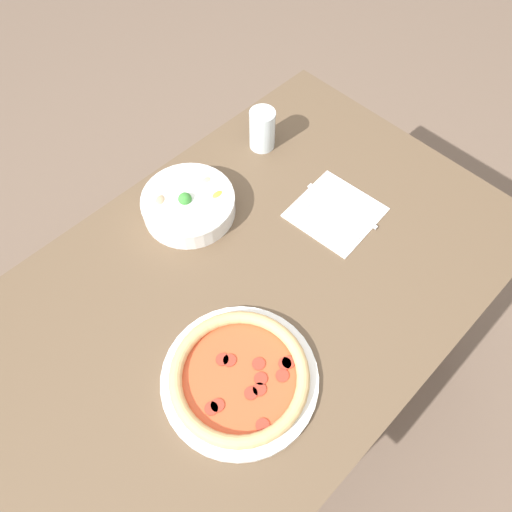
% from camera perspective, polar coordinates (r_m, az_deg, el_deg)
% --- Properties ---
extents(ground_plane, '(8.00, 8.00, 0.00)m').
position_cam_1_polar(ground_plane, '(1.79, -0.43, -14.72)').
color(ground_plane, brown).
extents(dining_table, '(1.25, 0.81, 0.74)m').
position_cam_1_polar(dining_table, '(1.20, -0.62, -5.54)').
color(dining_table, brown).
rests_on(dining_table, ground_plane).
extents(pizza, '(0.31, 0.31, 0.04)m').
position_cam_1_polar(pizza, '(1.00, -1.88, -13.63)').
color(pizza, white).
rests_on(pizza, dining_table).
extents(bowl, '(0.22, 0.22, 0.07)m').
position_cam_1_polar(bowl, '(1.20, -7.71, 5.96)').
color(bowl, white).
rests_on(bowl, dining_table).
extents(napkin, '(0.20, 0.20, 0.00)m').
position_cam_1_polar(napkin, '(1.22, 9.07, 4.96)').
color(napkin, white).
rests_on(napkin, dining_table).
extents(fork, '(0.02, 0.18, 0.00)m').
position_cam_1_polar(fork, '(1.20, 8.31, 4.28)').
color(fork, silver).
rests_on(fork, napkin).
extents(knife, '(0.03, 0.20, 0.01)m').
position_cam_1_polar(knife, '(1.23, 10.13, 5.45)').
color(knife, silver).
rests_on(knife, napkin).
extents(glass, '(0.07, 0.07, 0.11)m').
position_cam_1_polar(glass, '(1.32, 0.72, 14.27)').
color(glass, silver).
rests_on(glass, dining_table).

